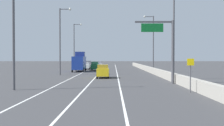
{
  "coord_description": "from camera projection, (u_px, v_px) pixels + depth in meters",
  "views": [
    {
      "loc": [
        0.86,
        -6.97,
        3.1
      ],
      "look_at": [
        0.47,
        54.7,
        1.86
      ],
      "focal_mm": 44.19,
      "sensor_mm": 36.0,
      "label": 1
    }
  ],
  "objects": [
    {
      "name": "ground_plane",
      "position": [
        110.0,
        69.0,
        71.02
      ],
      "size": [
        320.0,
        320.0,
        0.0
      ],
      "primitive_type": "plane",
      "color": "#38383A"
    },
    {
      "name": "lane_stripe_left",
      "position": [
        86.0,
        71.0,
        62.06
      ],
      "size": [
        0.16,
        130.0,
        0.0
      ],
      "primitive_type": "cube",
      "color": "silver",
      "rests_on": "ground_plane"
    },
    {
      "name": "lane_stripe_center",
      "position": [
        101.0,
        71.0,
        62.04
      ],
      "size": [
        0.16,
        130.0,
        0.0
      ],
      "primitive_type": "cube",
      "color": "silver",
      "rests_on": "ground_plane"
    },
    {
      "name": "lane_stripe_right",
      "position": [
        117.0,
        71.0,
        62.02
      ],
      "size": [
        0.16,
        130.0,
        0.0
      ],
      "primitive_type": "cube",
      "color": "silver",
      "rests_on": "ground_plane"
    },
    {
      "name": "jersey_barrier_right",
      "position": [
        158.0,
        72.0,
        46.96
      ],
      "size": [
        0.6,
        120.0,
        1.1
      ],
      "primitive_type": "cube",
      "color": "#9E998E",
      "rests_on": "ground_plane"
    },
    {
      "name": "overhead_sign_gantry",
      "position": [
        167.0,
        44.0,
        32.52
      ],
      "size": [
        4.68,
        0.36,
        7.5
      ],
      "color": "#47474C",
      "rests_on": "ground_plane"
    },
    {
      "name": "speed_advisory_sign",
      "position": [
        190.0,
        73.0,
        24.05
      ],
      "size": [
        0.6,
        0.11,
        3.0
      ],
      "color": "#4C4C51",
      "rests_on": "ground_plane"
    },
    {
      "name": "lamp_post_right_second",
      "position": [
        172.0,
        32.0,
        38.54
      ],
      "size": [
        2.14,
        0.44,
        11.79
      ],
      "color": "#4C4C51",
      "rests_on": "ground_plane"
    },
    {
      "name": "lamp_post_right_third",
      "position": [
        152.0,
        40.0,
        57.15
      ],
      "size": [
        2.14,
        0.44,
        11.79
      ],
      "color": "#4C4C51",
      "rests_on": "ground_plane"
    },
    {
      "name": "lamp_post_left_near",
      "position": [
        16.0,
        20.0,
        26.04
      ],
      "size": [
        2.14,
        0.44,
        11.79
      ],
      "color": "#4C4C51",
      "rests_on": "ground_plane"
    },
    {
      "name": "lamp_post_left_mid",
      "position": [
        61.0,
        37.0,
        48.37
      ],
      "size": [
        2.14,
        0.44,
        11.79
      ],
      "color": "#4C4C51",
      "rests_on": "ground_plane"
    },
    {
      "name": "lamp_post_left_far",
      "position": [
        75.0,
        44.0,
        70.71
      ],
      "size": [
        2.14,
        0.44,
        11.79
      ],
      "color": "#4C4C51",
      "rests_on": "ground_plane"
    },
    {
      "name": "car_silver_0",
      "position": [
        99.0,
        65.0,
        79.88
      ],
      "size": [
        2.05,
        4.27,
        2.02
      ],
      "color": "#B7B7BC",
      "rests_on": "ground_plane"
    },
    {
      "name": "car_green_1",
      "position": [
        95.0,
        66.0,
        65.98
      ],
      "size": [
        1.89,
        4.18,
        2.11
      ],
      "color": "#196033",
      "rests_on": "ground_plane"
    },
    {
      "name": "car_yellow_2",
      "position": [
        103.0,
        71.0,
        41.63
      ],
      "size": [
        1.9,
        4.22,
        2.02
      ],
      "color": "gold",
      "rests_on": "ground_plane"
    },
    {
      "name": "car_white_3",
      "position": [
        86.0,
        66.0,
        71.54
      ],
      "size": [
        2.05,
        4.52,
        1.92
      ],
      "color": "white",
      "rests_on": "ground_plane"
    },
    {
      "name": "car_gray_4",
      "position": [
        88.0,
        65.0,
        79.3
      ],
      "size": [
        1.91,
        4.35,
        2.15
      ],
      "color": "slate",
      "rests_on": "ground_plane"
    },
    {
      "name": "box_truck",
      "position": [
        79.0,
        62.0,
        61.21
      ],
      "size": [
        2.7,
        8.85,
        4.4
      ],
      "color": "navy",
      "rests_on": "ground_plane"
    }
  ]
}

